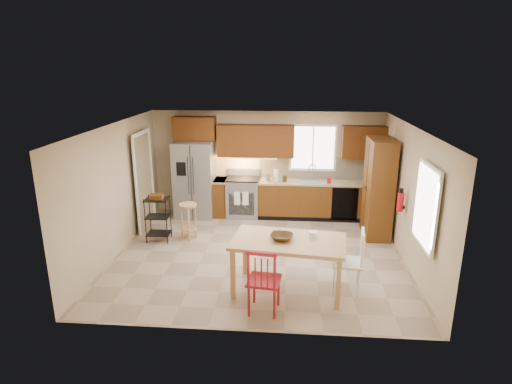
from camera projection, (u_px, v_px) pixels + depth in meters
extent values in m
plane|color=tan|center=(259.00, 254.00, 8.33)|extent=(5.50, 5.50, 0.00)
cube|color=silver|center=(259.00, 126.00, 7.60)|extent=(5.50, 5.00, 0.02)
cube|color=#CCB793|center=(267.00, 163.00, 10.35)|extent=(5.50, 0.02, 2.50)
cube|color=#CCB793|center=(245.00, 249.00, 5.58)|extent=(5.50, 0.02, 2.50)
cube|color=#CCB793|center=(116.00, 190.00, 8.17)|extent=(0.02, 5.00, 2.50)
cube|color=#CCB793|center=(410.00, 197.00, 7.75)|extent=(0.02, 5.00, 2.50)
cube|color=gray|center=(195.00, 179.00, 10.22)|extent=(0.92, 0.75, 1.82)
cube|color=gray|center=(243.00, 198.00, 10.32)|extent=(0.76, 0.63, 0.92)
cube|color=#5E3311|center=(220.00, 197.00, 10.38)|extent=(0.30, 0.60, 0.90)
cube|color=#5E3311|center=(320.00, 200.00, 10.20)|extent=(2.92, 0.60, 0.90)
cube|color=black|center=(345.00, 204.00, 9.88)|extent=(0.60, 0.02, 0.78)
cube|color=beige|center=(320.00, 167.00, 10.26)|extent=(2.92, 0.03, 0.55)
cube|color=#5C2E0F|center=(194.00, 128.00, 10.07)|extent=(1.00, 0.35, 0.55)
cube|color=#5C2E0F|center=(256.00, 141.00, 10.04)|extent=(1.80, 0.35, 0.75)
cube|color=#5C2E0F|center=(364.00, 142.00, 9.84)|extent=(1.00, 0.35, 0.75)
cube|color=white|center=(313.00, 148.00, 10.13)|extent=(1.12, 0.04, 1.12)
cube|color=gray|center=(312.00, 183.00, 10.09)|extent=(0.62, 0.46, 0.16)
cube|color=#FFBF66|center=(243.00, 157.00, 10.15)|extent=(1.60, 0.30, 0.01)
imported|color=red|center=(329.00, 179.00, 9.93)|extent=(0.09, 0.09, 0.19)
cylinder|color=white|center=(276.00, 175.00, 10.06)|extent=(0.12, 0.12, 0.28)
cylinder|color=gray|center=(268.00, 177.00, 10.09)|extent=(0.11, 0.11, 0.18)
cylinder|color=#452A12|center=(285.00, 179.00, 10.03)|extent=(0.10, 0.10, 0.14)
cube|color=#5E3311|center=(378.00, 188.00, 8.98)|extent=(0.50, 0.95, 2.10)
cylinder|color=red|center=(400.00, 202.00, 7.95)|extent=(0.12, 0.12, 0.36)
cube|color=white|center=(426.00, 206.00, 6.60)|extent=(0.04, 1.02, 1.32)
cube|color=#8C7A59|center=(143.00, 182.00, 9.47)|extent=(0.04, 0.95, 2.10)
imported|color=#452A12|center=(282.00, 240.00, 6.79)|extent=(0.40, 0.40, 0.09)
cylinder|color=white|center=(313.00, 236.00, 6.85)|extent=(0.17, 0.17, 0.17)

